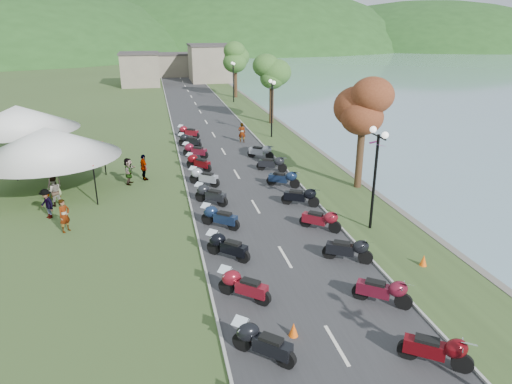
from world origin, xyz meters
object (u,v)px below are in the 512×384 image
pedestrian_a (67,231)px  pedestrian_b (56,205)px  vendor_tent_main (50,160)px  pedestrian_c (49,218)px

pedestrian_a → pedestrian_b: bearing=55.3°
vendor_tent_main → pedestrian_c: bearing=-83.8°
vendor_tent_main → pedestrian_b: size_ratio=3.24×
pedestrian_a → vendor_tent_main: bearing=53.2°
pedestrian_b → pedestrian_c: 1.79m
pedestrian_a → pedestrian_c: 2.30m
vendor_tent_main → pedestrian_a: size_ratio=3.26×
vendor_tent_main → pedestrian_c: (0.46, -4.20, -2.00)m
pedestrian_c → pedestrian_b: bearing=138.9°
pedestrian_a → pedestrian_c: bearing=69.3°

